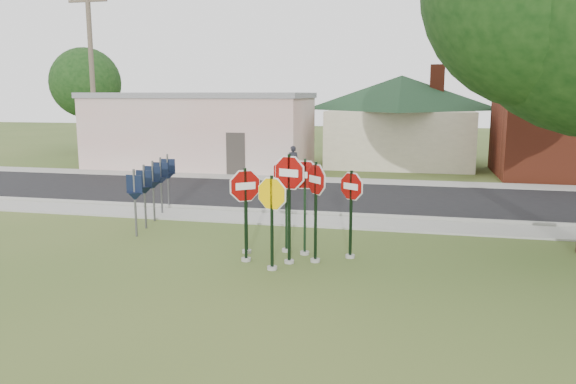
% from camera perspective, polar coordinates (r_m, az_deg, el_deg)
% --- Properties ---
extents(ground, '(120.00, 120.00, 0.00)m').
position_cam_1_polar(ground, '(13.17, -0.62, -8.39)').
color(ground, '#354F1D').
rests_on(ground, ground).
extents(sidewalk_near, '(60.00, 1.60, 0.06)m').
position_cam_1_polar(sidewalk_near, '(18.36, 3.37, -3.01)').
color(sidewalk_near, gray).
rests_on(sidewalk_near, ground).
extents(road, '(60.00, 7.00, 0.04)m').
position_cam_1_polar(road, '(22.73, 5.24, -0.54)').
color(road, black).
rests_on(road, ground).
extents(sidewalk_far, '(60.00, 1.60, 0.06)m').
position_cam_1_polar(sidewalk_far, '(26.93, 6.46, 1.11)').
color(sidewalk_far, gray).
rests_on(sidewalk_far, ground).
extents(curb, '(60.00, 0.20, 0.14)m').
position_cam_1_polar(curb, '(19.32, 3.86, -2.24)').
color(curb, gray).
rests_on(curb, ground).
extents(stop_sign_center, '(1.10, 0.39, 2.84)m').
position_cam_1_polar(stop_sign_center, '(13.60, 0.13, 0.07)').
color(stop_sign_center, gray).
rests_on(stop_sign_center, ground).
extents(stop_sign_yellow, '(1.03, 0.36, 2.38)m').
position_cam_1_polar(stop_sign_yellow, '(13.17, -1.65, -1.86)').
color(stop_sign_yellow, gray).
rests_on(stop_sign_yellow, ground).
extents(stop_sign_left, '(0.89, 0.69, 2.47)m').
position_cam_1_polar(stop_sign_left, '(13.87, -4.35, -0.95)').
color(stop_sign_left, gray).
rests_on(stop_sign_left, ground).
extents(stop_sign_right, '(0.75, 0.79, 2.62)m').
position_cam_1_polar(stop_sign_right, '(13.75, 2.84, -0.58)').
color(stop_sign_right, gray).
rests_on(stop_sign_right, ground).
extents(stop_sign_back_right, '(1.02, 0.24, 2.62)m').
position_cam_1_polar(stop_sign_back_right, '(14.39, 1.73, -0.15)').
color(stop_sign_back_right, gray).
rests_on(stop_sign_back_right, ground).
extents(stop_sign_back_left, '(1.00, 0.24, 2.66)m').
position_cam_1_polar(stop_sign_back_left, '(14.65, -0.17, 0.13)').
color(stop_sign_back_left, gray).
rests_on(stop_sign_back_left, ground).
extents(stop_sign_far_right, '(0.83, 0.56, 2.35)m').
position_cam_1_polar(stop_sign_far_right, '(14.22, 6.43, -1.16)').
color(stop_sign_far_right, gray).
rests_on(stop_sign_far_right, ground).
extents(stop_sign_far_left, '(0.39, 0.91, 2.28)m').
position_cam_1_polar(stop_sign_far_left, '(14.62, -4.28, -1.03)').
color(stop_sign_far_left, gray).
rests_on(stop_sign_far_left, ground).
extents(route_sign_row, '(1.43, 4.63, 2.00)m').
position_cam_1_polar(route_sign_row, '(18.84, -13.53, 0.76)').
color(route_sign_row, '#59595E').
rests_on(route_sign_row, ground).
extents(building_stucco, '(12.20, 6.20, 4.20)m').
position_cam_1_polar(building_stucco, '(32.48, -8.78, 6.33)').
color(building_stucco, beige).
rests_on(building_stucco, ground).
extents(building_house, '(11.60, 11.60, 6.20)m').
position_cam_1_polar(building_house, '(34.17, 11.43, 8.94)').
color(building_house, beige).
rests_on(building_house, ground).
extents(utility_pole_near, '(2.20, 0.26, 9.50)m').
position_cam_1_polar(utility_pole_near, '(32.17, -19.26, 10.88)').
color(utility_pole_near, brown).
rests_on(utility_pole_near, ground).
extents(bg_tree_left, '(4.90, 4.90, 7.35)m').
position_cam_1_polar(bg_tree_left, '(42.81, -19.89, 10.37)').
color(bg_tree_left, black).
rests_on(bg_tree_left, ground).
extents(pedestrian, '(0.62, 0.44, 1.59)m').
position_cam_1_polar(pedestrian, '(27.46, 0.51, 3.08)').
color(pedestrian, black).
rests_on(pedestrian, sidewalk_far).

